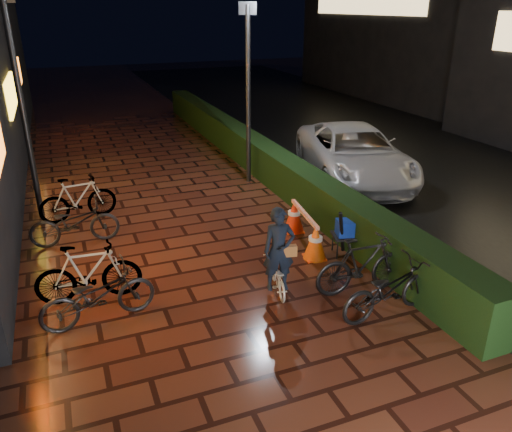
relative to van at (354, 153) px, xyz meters
name	(u,v)px	position (x,y,z in m)	size (l,w,h in m)	color
ground	(247,331)	(-5.67, -5.99, -0.78)	(80.00, 80.00, 0.00)	#381911
asphalt_road	(462,175)	(3.33, -0.99, -0.77)	(11.00, 60.00, 0.01)	black
hedge	(255,153)	(-2.37, 2.01, -0.28)	(0.70, 20.00, 1.00)	black
van	(354,153)	(0.00, 0.00, 0.00)	(2.56, 5.55, 1.54)	silver
lamp_post_hedge	(248,88)	(-3.00, 0.92, 1.93)	(0.46, 0.25, 4.93)	black
lamp_post_sf	(21,99)	(-8.75, 0.35, 2.10)	(0.50, 0.15, 5.23)	black
cyclist	(278,262)	(-4.73, -5.09, -0.16)	(0.65, 1.22, 1.66)	silver
traffic_barrier	(304,228)	(-3.39, -3.47, -0.40)	(0.66, 1.86, 0.75)	#E0550B
cart_assembly	(347,230)	(-2.81, -4.24, -0.22)	(0.73, 0.61, 1.10)	black
parked_bikes_storefront	(83,242)	(-7.91, -2.74, -0.26)	(2.11, 5.41, 1.09)	black
parked_bikes_hedge	(376,277)	(-3.31, -6.06, -0.26)	(1.93, 1.54, 1.09)	black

